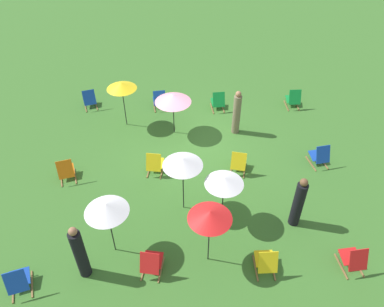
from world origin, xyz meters
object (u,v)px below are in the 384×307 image
(umbrella_3, at_px, (121,86))
(umbrella_5, at_px, (106,208))
(umbrella_1, at_px, (183,162))
(deckchair_8, at_px, (218,102))
(deckchair_1, at_px, (354,259))
(deckchair_10, at_px, (159,100))
(deckchair_4, at_px, (89,100))
(umbrella_2, at_px, (173,98))
(umbrella_0, at_px, (224,181))
(deckchair_5, at_px, (293,99))
(deckchair_9, at_px, (320,156))
(deckchair_3, at_px, (155,164))
(person_0, at_px, (80,253))
(umbrella_4, at_px, (210,215))
(deckchair_2, at_px, (18,281))
(person_2, at_px, (298,203))
(deckchair_11, at_px, (66,171))
(person_1, at_px, (237,113))
(deckchair_6, at_px, (239,163))
(deckchair_0, at_px, (266,262))
(deckchair_7, at_px, (151,263))

(umbrella_3, bearing_deg, umbrella_5, 92.53)
(umbrella_1, bearing_deg, deckchair_8, -105.87)
(deckchair_1, xyz_separation_m, deckchair_10, (5.12, -7.62, 0.00))
(deckchair_4, relative_size, umbrella_2, 0.52)
(deckchair_4, relative_size, umbrella_0, 0.52)
(deckchair_5, relative_size, deckchair_9, 1.00)
(deckchair_3, xyz_separation_m, person_0, (1.62, 3.68, 0.47))
(umbrella_4, bearing_deg, umbrella_5, -8.80)
(deckchair_2, bearing_deg, person_2, 177.03)
(deckchair_2, height_order, deckchair_3, same)
(deckchair_11, bearing_deg, umbrella_4, 127.67)
(umbrella_1, distance_m, person_1, 4.31)
(umbrella_2, distance_m, person_0, 6.30)
(deckchair_9, xyz_separation_m, deckchair_10, (5.46, -3.65, 0.00))
(deckchair_8, bearing_deg, deckchair_4, -9.23)
(deckchair_10, distance_m, person_2, 7.32)
(umbrella_2, xyz_separation_m, umbrella_4, (-0.89, 5.56, 0.26))
(umbrella_1, bearing_deg, person_1, -118.55)
(person_1, xyz_separation_m, person_2, (-1.14, 4.38, -0.01))
(deckchair_9, bearing_deg, deckchair_1, 74.89)
(person_2, bearing_deg, deckchair_8, -156.50)
(deckchair_5, relative_size, person_2, 0.48)
(deckchair_1, height_order, person_2, person_2)
(deckchair_3, height_order, umbrella_5, umbrella_5)
(deckchair_1, relative_size, deckchair_5, 1.00)
(deckchair_6, xyz_separation_m, umbrella_1, (1.83, 1.53, 1.45))
(deckchair_9, relative_size, person_2, 0.48)
(deckchair_11, relative_size, person_2, 0.50)
(deckchair_2, distance_m, person_2, 7.40)
(deckchair_2, xyz_separation_m, deckchair_4, (-0.30, -8.07, 0.00))
(umbrella_5, bearing_deg, deckchair_1, 172.79)
(deckchair_10, height_order, umbrella_0, umbrella_0)
(umbrella_2, bearing_deg, umbrella_0, 107.82)
(deckchair_0, relative_size, umbrella_2, 0.50)
(deckchair_4, distance_m, umbrella_2, 4.04)
(deckchair_2, distance_m, deckchair_5, 11.60)
(person_2, bearing_deg, person_0, -68.13)
(deckchair_7, relative_size, umbrella_1, 0.43)
(deckchair_3, relative_size, umbrella_1, 0.43)
(umbrella_5, distance_m, person_1, 6.48)
(deckchair_1, distance_m, umbrella_1, 5.00)
(deckchair_2, relative_size, umbrella_1, 0.45)
(deckchair_8, xyz_separation_m, umbrella_5, (3.35, 6.66, 1.31))
(deckchair_6, distance_m, deckchair_8, 3.71)
(umbrella_3, bearing_deg, deckchair_5, -171.55)
(deckchair_9, xyz_separation_m, umbrella_5, (6.45, 3.20, 1.31))
(deckchair_6, xyz_separation_m, umbrella_4, (1.23, 3.34, 1.39))
(deckchair_1, distance_m, umbrella_2, 7.56)
(deckchair_5, height_order, person_1, person_1)
(deckchair_3, relative_size, umbrella_0, 0.50)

